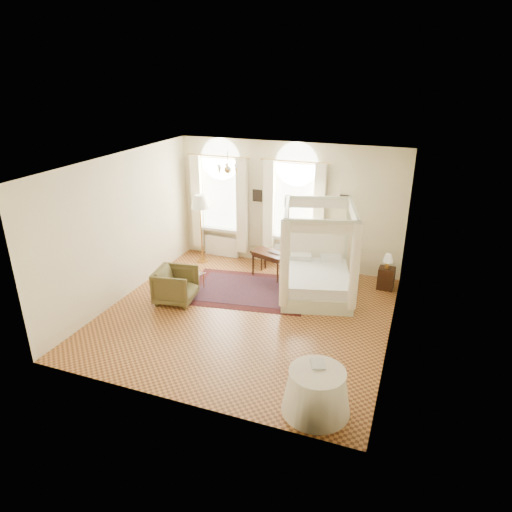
% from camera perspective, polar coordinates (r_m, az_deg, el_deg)
% --- Properties ---
extents(ground, '(6.00, 6.00, 0.00)m').
position_cam_1_polar(ground, '(10.04, -1.21, -7.32)').
color(ground, '#AE6D32').
rests_on(ground, ground).
extents(room_walls, '(6.00, 6.00, 6.00)m').
position_cam_1_polar(room_walls, '(9.22, -1.31, 3.43)').
color(room_walls, beige).
rests_on(room_walls, ground).
extents(window_left, '(1.62, 0.27, 3.29)m').
position_cam_1_polar(window_left, '(12.61, -4.49, 6.27)').
color(window_left, white).
rests_on(window_left, room_walls).
extents(window_right, '(1.62, 0.27, 3.29)m').
position_cam_1_polar(window_right, '(11.90, 4.77, 5.28)').
color(window_right, white).
rests_on(window_right, room_walls).
extents(chandelier, '(0.51, 0.45, 0.50)m').
position_cam_1_polar(chandelier, '(10.38, -3.56, 10.86)').
color(chandelier, '#B3853B').
rests_on(chandelier, room_walls).
extents(wall_pictures, '(2.54, 0.03, 0.39)m').
position_cam_1_polar(wall_pictures, '(11.91, 4.43, 7.32)').
color(wall_pictures, black).
rests_on(wall_pictures, room_walls).
extents(canopy_bed, '(2.08, 2.34, 2.17)m').
position_cam_1_polar(canopy_bed, '(10.73, 7.57, -2.51)').
color(canopy_bed, beige).
rests_on(canopy_bed, ground).
extents(nightstand, '(0.39, 0.36, 0.54)m').
position_cam_1_polar(nightstand, '(11.50, 15.94, -2.69)').
color(nightstand, black).
rests_on(nightstand, ground).
extents(nightstand_lamp, '(0.25, 0.25, 0.36)m').
position_cam_1_polar(nightstand_lamp, '(11.29, 16.18, -0.37)').
color(nightstand_lamp, '#B3853B').
rests_on(nightstand_lamp, nightstand).
extents(writing_desk, '(1.00, 0.73, 0.67)m').
position_cam_1_polar(writing_desk, '(11.56, 1.69, 0.00)').
color(writing_desk, black).
rests_on(writing_desk, ground).
extents(laptop, '(0.39, 0.31, 0.03)m').
position_cam_1_polar(laptop, '(11.52, 2.47, 0.52)').
color(laptop, black).
rests_on(laptop, writing_desk).
extents(stool, '(0.56, 0.56, 0.50)m').
position_cam_1_polar(stool, '(12.24, 0.40, 0.52)').
color(stool, '#43351C').
rests_on(stool, ground).
extents(armchair, '(1.00, 0.98, 0.80)m').
position_cam_1_polar(armchair, '(10.57, -9.99, -3.63)').
color(armchair, '#4D4321').
rests_on(armchair, ground).
extents(coffee_table, '(0.67, 0.56, 0.39)m').
position_cam_1_polar(coffee_table, '(11.17, -8.09, -2.27)').
color(coffee_table, silver).
rests_on(coffee_table, ground).
extents(floor_lamp, '(0.49, 0.49, 1.89)m').
position_cam_1_polar(floor_lamp, '(12.27, -7.01, 6.33)').
color(floor_lamp, '#B3853B').
rests_on(floor_lamp, ground).
extents(oriental_rug, '(3.10, 2.44, 0.01)m').
position_cam_1_polar(oriental_rug, '(11.08, -1.04, -4.26)').
color(oriental_rug, '#461310').
rests_on(oriental_rug, ground).
extents(side_table, '(1.08, 1.08, 0.74)m').
position_cam_1_polar(side_table, '(7.40, 7.56, -16.42)').
color(side_table, white).
rests_on(side_table, ground).
extents(book, '(0.31, 0.35, 0.03)m').
position_cam_1_polar(book, '(7.29, 6.88, -13.24)').
color(book, black).
rests_on(book, side_table).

